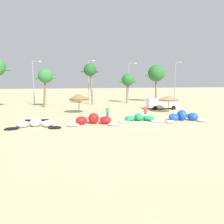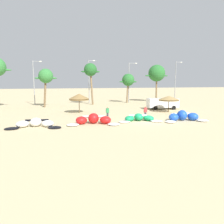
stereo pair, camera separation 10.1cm
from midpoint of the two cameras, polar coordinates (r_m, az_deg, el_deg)
ground_plane at (r=25.20m, az=9.53°, el=-2.56°), size 260.00×260.00×0.00m
kite_far_left at (r=23.24m, az=-19.88°, el=-2.97°), size 5.77×3.04×0.90m
kite_left at (r=23.50m, az=-4.90°, el=-2.15°), size 5.90×3.31×1.15m
kite_left_of_center at (r=25.44m, az=7.43°, el=-1.66°), size 5.42×2.93×0.86m
kite_center at (r=26.71m, az=18.79°, el=-1.23°), size 5.67×2.78×1.26m
beach_umbrella_near_van at (r=31.81m, az=-8.80°, el=4.05°), size 3.01×3.01×2.89m
beach_umbrella_middle at (r=33.44m, az=15.18°, el=3.59°), size 3.16×3.16×2.51m
parked_van at (r=36.95m, az=13.41°, el=2.43°), size 5.35×2.70×1.84m
person_near_kites at (r=26.02m, az=-1.10°, el=-0.28°), size 0.36×0.24×1.62m
person_by_umbrellas at (r=26.82m, az=9.10°, el=-0.13°), size 0.36×0.24×1.62m
palm_left at (r=40.52m, az=-17.37°, el=9.10°), size 3.90×2.60×6.99m
palm_left_of_gap at (r=43.39m, az=-5.76°, el=11.05°), size 3.88×2.59×8.34m
palm_center_left at (r=47.17m, az=4.44°, el=8.52°), size 4.04×2.70×6.40m
palm_center_right at (r=49.91m, az=12.02°, el=10.15°), size 5.68×3.79×8.48m
lamppost_west at (r=45.09m, az=-20.12°, el=8.03°), size 1.78×0.24×8.78m
lamppost_west_center at (r=46.81m, az=-6.04°, el=8.77°), size 1.57×0.24×9.31m
lamppost_east_center at (r=47.62m, az=4.83°, el=8.54°), size 2.02×0.24×8.84m
lamppost_east at (r=54.44m, az=16.91°, el=8.49°), size 1.78×0.24×9.48m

